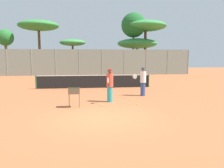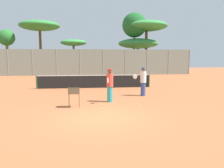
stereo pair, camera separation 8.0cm
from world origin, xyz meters
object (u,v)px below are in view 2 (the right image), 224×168
player_red_cap (110,85)px  ball_cart (74,92)px  tennis_net (94,81)px  player_white_outfit (143,81)px

player_red_cap → ball_cart: player_red_cap is taller
player_red_cap → ball_cart: (-1.95, -1.15, -0.19)m
player_red_cap → ball_cart: 2.28m
tennis_net → player_red_cap: (0.69, -5.71, 0.41)m
tennis_net → ball_cart: tennis_net is taller
player_white_outfit → player_red_cap: 2.92m
tennis_net → player_red_cap: player_red_cap is taller
player_red_cap → ball_cart: bearing=-43.4°
tennis_net → player_white_outfit: 5.06m
tennis_net → player_white_outfit: size_ratio=5.03×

